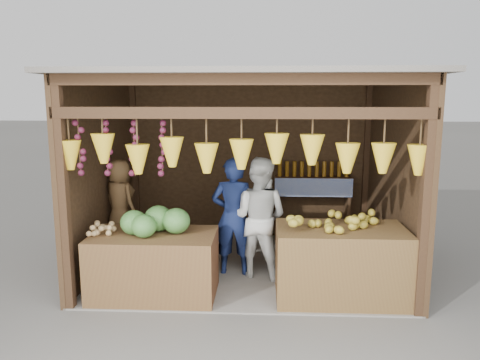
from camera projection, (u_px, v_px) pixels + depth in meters
The scene contains 12 objects.
ground at pixel (246, 266), 6.62m from camera, with size 80.00×80.00×0.00m, color #514F49.
stall_structure at pixel (244, 149), 6.29m from camera, with size 4.30×3.30×2.66m.
back_shelf at pixel (313, 189), 7.68m from camera, with size 1.25×0.32×1.32m.
counter_left at pixel (154, 265), 5.56m from camera, with size 1.46×0.85×0.77m, color #4F2D1A.
counter_right at pixel (340, 264), 5.47m from camera, with size 1.49×0.85×0.87m, color #51351B.
stool at pixel (122, 253), 6.69m from camera, with size 0.35×0.35×0.32m, color black.
man_standing at pixel (233, 217), 6.19m from camera, with size 0.58×0.38×1.59m, color #121C44.
woman_standing at pixel (259, 217), 6.14m from camera, with size 0.78×0.61×1.60m, color silver.
vendor_seated at pixel (120, 201), 6.56m from camera, with size 0.58×0.38×1.19m, color brown.
melon_pile at pixel (153, 221), 5.47m from camera, with size 1.00×0.50×0.32m, color #144913, non-canonical shape.
tanfruit_pile at pixel (102, 228), 5.51m from camera, with size 0.34×0.40×0.13m, color #9A7747, non-canonical shape.
mango_pile at pixel (343, 219), 5.37m from camera, with size 1.40×0.64×0.22m, color orange, non-canonical shape.
Camera 1 is at (0.22, -6.30, 2.36)m, focal length 35.00 mm.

